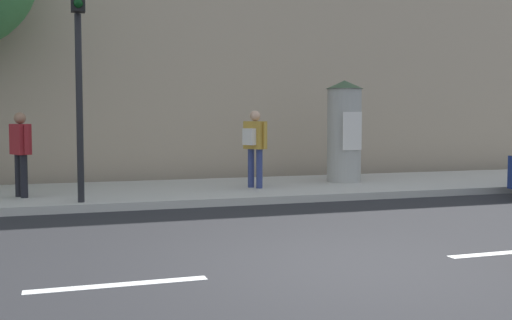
# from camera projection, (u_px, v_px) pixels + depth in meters

# --- Properties ---
(ground_plane) EXTENTS (80.00, 80.00, 0.00)m
(ground_plane) POSITION_uv_depth(u_px,v_px,m) (337.00, 267.00, 6.83)
(ground_plane) COLOR #232326
(sidewalk_curb) EXTENTS (36.00, 4.00, 0.15)m
(sidewalk_curb) POSITION_uv_depth(u_px,v_px,m) (198.00, 191.00, 13.46)
(sidewalk_curb) COLOR #B2ADA3
(sidewalk_curb) RESTS_ON ground_plane
(lane_markings) EXTENTS (25.80, 0.16, 0.01)m
(lane_markings) POSITION_uv_depth(u_px,v_px,m) (337.00, 267.00, 6.83)
(lane_markings) COLOR silver
(lane_markings) RESTS_ON ground_plane
(building_backdrop) EXTENTS (36.00, 5.00, 8.74)m
(building_backdrop) POSITION_uv_depth(u_px,v_px,m) (159.00, 27.00, 17.91)
(building_backdrop) COLOR tan
(building_backdrop) RESTS_ON ground_plane
(traffic_light) EXTENTS (0.24, 0.45, 4.14)m
(traffic_light) POSITION_uv_depth(u_px,v_px,m) (79.00, 47.00, 10.81)
(traffic_light) COLOR black
(traffic_light) RESTS_ON sidewalk_curb
(poster_column) EXTENTS (0.90, 0.90, 2.44)m
(poster_column) POSITION_uv_depth(u_px,v_px,m) (344.00, 130.00, 14.71)
(poster_column) COLOR #9E9B93
(poster_column) RESTS_ON sidewalk_curb
(pedestrian_tallest) EXTENTS (0.42, 0.59, 1.64)m
(pedestrian_tallest) POSITION_uv_depth(u_px,v_px,m) (21.00, 147.00, 11.73)
(pedestrian_tallest) COLOR black
(pedestrian_tallest) RESTS_ON sidewalk_curb
(pedestrian_with_backpack) EXTENTS (0.52, 0.60, 1.70)m
(pedestrian_with_backpack) POSITION_uv_depth(u_px,v_px,m) (255.00, 141.00, 13.36)
(pedestrian_with_backpack) COLOR navy
(pedestrian_with_backpack) RESTS_ON sidewalk_curb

